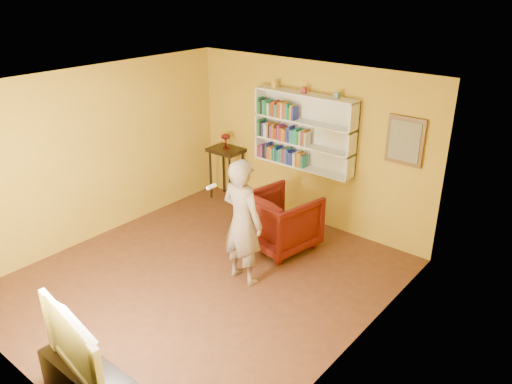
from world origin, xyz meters
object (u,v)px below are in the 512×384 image
(bookshelf, at_px, (306,131))
(armchair, at_px, (281,221))
(person, at_px, (242,222))
(console_table, at_px, (226,157))
(television, at_px, (84,341))
(ruby_lustre, at_px, (226,138))

(bookshelf, height_order, armchair, bookshelf)
(bookshelf, xyz_separation_m, armchair, (0.27, -0.98, -1.15))
(armchair, distance_m, person, 1.16)
(bookshelf, height_order, person, bookshelf)
(console_table, height_order, person, person)
(bookshelf, relative_size, television, 1.53)
(console_table, height_order, armchair, console_table)
(ruby_lustre, xyz_separation_m, television, (2.34, -4.50, -0.40))
(person, bearing_deg, armchair, -79.97)
(console_table, relative_size, armchair, 1.01)
(console_table, distance_m, ruby_lustre, 0.37)
(console_table, height_order, television, television)
(bookshelf, xyz_separation_m, person, (0.41, -2.04, -0.71))
(ruby_lustre, xyz_separation_m, person, (2.02, -1.88, -0.30))
(person, bearing_deg, console_table, -40.36)
(bookshelf, distance_m, television, 4.78)
(armchair, bearing_deg, television, 107.52)
(television, bearing_deg, person, 105.17)
(armchair, bearing_deg, person, 107.92)
(ruby_lustre, distance_m, television, 5.09)
(console_table, relative_size, television, 0.84)
(person, bearing_deg, television, 99.46)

